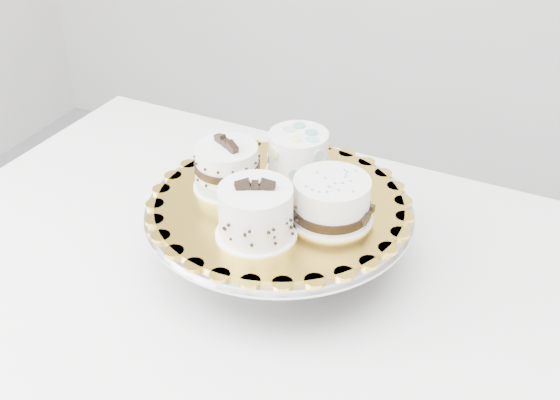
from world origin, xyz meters
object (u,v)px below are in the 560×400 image
at_px(table, 287,321).
at_px(cake_swirl, 256,213).
at_px(cake_banded, 227,168).
at_px(cake_ribbon, 332,201).
at_px(cake_dots, 298,153).
at_px(cake_board, 279,203).
at_px(cake_stand, 279,223).

height_order(table, cake_swirl, cake_swirl).
relative_size(cake_banded, cake_ribbon, 1.02).
relative_size(table, cake_dots, 11.49).
bearing_deg(cake_board, cake_swirl, -87.06).
distance_m(cake_stand, cake_banded, 0.12).
relative_size(cake_stand, cake_banded, 3.10).
relative_size(cake_stand, cake_swirl, 2.97).
relative_size(cake_swirl, cake_ribbon, 1.06).
distance_m(cake_banded, cake_ribbon, 0.18).
height_order(cake_stand, cake_board, cake_board).
bearing_deg(cake_swirl, cake_stand, 68.74).
bearing_deg(cake_dots, cake_banded, -135.57).
xyz_separation_m(cake_stand, cake_board, (0.00, 0.00, 0.04)).
height_order(cake_stand, cake_swirl, cake_swirl).
bearing_deg(cake_board, cake_stand, 180.00).
relative_size(cake_dots, cake_ribbon, 0.91).
bearing_deg(cake_dots, cake_stand, -85.97).
height_order(table, cake_dots, cake_dots).
bearing_deg(table, cake_ribbon, 44.01).
relative_size(cake_swirl, cake_dots, 1.17).
distance_m(cake_board, cake_banded, 0.10).
bearing_deg(table, cake_board, 126.99).
xyz_separation_m(cake_stand, cake_banded, (-0.09, 0.01, 0.07)).
height_order(table, cake_stand, cake_stand).
bearing_deg(cake_dots, cake_board, -85.97).
bearing_deg(cake_stand, table, -55.23).
bearing_deg(cake_dots, table, -73.98).
height_order(cake_dots, cake_ribbon, cake_dots).
bearing_deg(cake_swirl, table, 24.91).
height_order(table, cake_banded, cake_banded).
distance_m(table, cake_board, 0.19).
bearing_deg(cake_ribbon, cake_board, 174.82).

